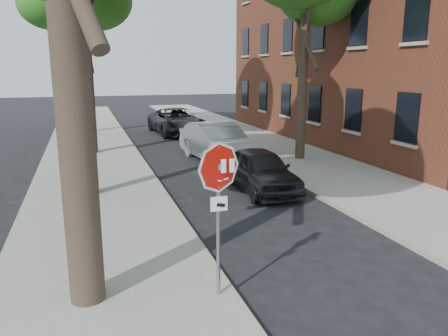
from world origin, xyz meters
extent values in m
plane|color=black|center=(0.00, 0.00, 0.00)|extent=(120.00, 120.00, 0.00)
cube|color=gray|center=(-2.50, 12.00, 0.06)|extent=(4.00, 55.00, 0.12)
cube|color=gray|center=(6.00, 12.00, 0.06)|extent=(4.00, 55.00, 0.12)
cube|color=#9E9384|center=(-0.45, 12.00, 0.07)|extent=(0.12, 55.00, 0.13)
cube|color=#9E9384|center=(3.95, 12.00, 0.07)|extent=(0.12, 55.00, 0.13)
cylinder|color=gray|center=(-0.70, 0.00, 1.42)|extent=(0.06, 0.06, 2.60)
cube|color=#99999E|center=(-0.70, -0.03, 2.32)|extent=(0.05, 0.06, 0.10)
cylinder|color=#99999E|center=(-0.70, -0.03, 2.32)|extent=(0.76, 0.32, 0.82)
cylinder|color=white|center=(-0.70, -0.05, 2.32)|extent=(0.76, 0.32, 0.82)
cylinder|color=red|center=(-0.70, -0.05, 2.32)|extent=(0.68, 0.29, 0.74)
cube|color=white|center=(-0.91, -0.06, 2.34)|extent=(0.08, 0.00, 0.22)
cube|color=white|center=(-0.77, -0.06, 2.34)|extent=(0.08, 0.00, 0.22)
cube|color=white|center=(-0.63, -0.06, 2.34)|extent=(0.08, 0.00, 0.22)
cube|color=white|center=(-0.49, -0.06, 2.34)|extent=(0.08, 0.00, 0.22)
cube|color=silver|center=(-0.81, -0.07, 2.13)|extent=(0.08, 0.00, 0.03)
cube|color=silver|center=(-0.70, -0.07, 2.11)|extent=(0.08, 0.00, 0.03)
cube|color=silver|center=(-0.59, -0.07, 2.13)|extent=(0.08, 0.00, 0.03)
cube|color=white|center=(-0.70, -0.04, 1.72)|extent=(0.28, 0.02, 0.24)
cube|color=black|center=(-0.67, -0.05, 1.70)|extent=(0.15, 0.00, 0.08)
cylinder|color=black|center=(-2.60, 7.00, 4.87)|extent=(0.44, 0.44, 9.50)
cylinder|color=black|center=(-2.40, 14.00, 5.12)|extent=(0.48, 0.48, 10.00)
cylinder|color=black|center=(-2.70, 21.00, 4.62)|extent=(0.40, 0.40, 9.00)
ellipsoid|color=#1C5012|center=(-2.70, 21.00, 7.14)|extent=(4.16, 4.16, 3.33)
ellipsoid|color=#1C5012|center=(-3.46, 21.76, 6.76)|extent=(3.78, 3.78, 3.02)
cylinder|color=black|center=(6.00, 10.00, 4.62)|extent=(0.40, 0.40, 9.00)
imported|color=black|center=(2.60, 6.16, 0.67)|extent=(1.63, 3.97, 1.35)
imported|color=#B3B4BC|center=(2.60, 10.89, 0.81)|extent=(2.32, 5.09, 1.62)
imported|color=black|center=(2.60, 19.32, 0.77)|extent=(2.90, 5.69, 1.54)
camera|label=1|loc=(-2.66, -6.43, 3.83)|focal=35.00mm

